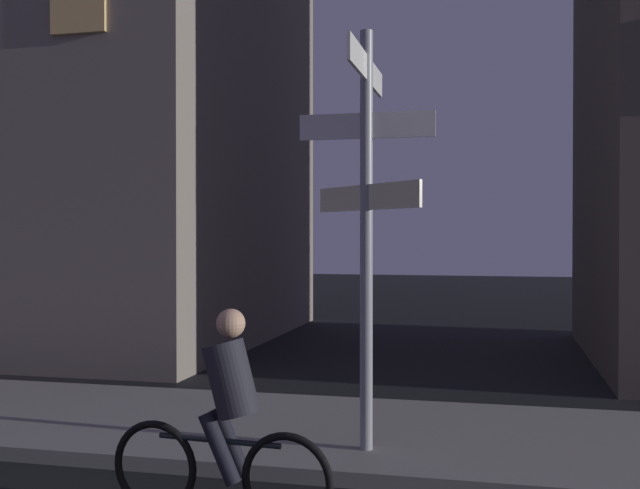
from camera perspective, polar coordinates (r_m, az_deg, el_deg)
name	(u,v)px	position (r m, az deg, el deg)	size (l,w,h in m)	color
sidewalk_kerb	(310,432)	(8.27, -0.74, -13.93)	(40.00, 2.93, 0.14)	gray
signpost	(366,199)	(7.12, 3.52, 3.44)	(1.29, 1.76, 3.94)	gray
cyclist	(225,423)	(5.88, -7.18, -13.20)	(1.82, 0.36, 1.61)	black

